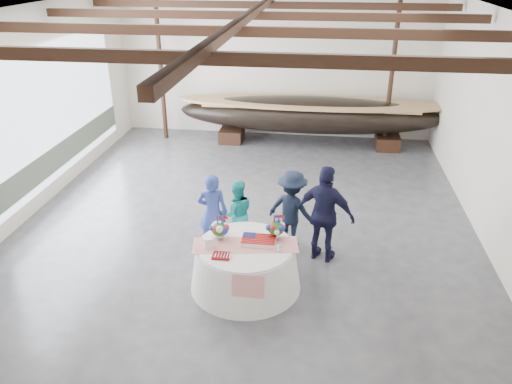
# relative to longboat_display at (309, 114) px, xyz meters

# --- Properties ---
(floor) EXTENTS (10.00, 12.00, 0.01)m
(floor) POSITION_rel_longboat_display_xyz_m (-1.15, -5.10, -0.98)
(floor) COLOR #3D3D42
(floor) RESTS_ON ground
(wall_back) EXTENTS (10.00, 0.02, 4.50)m
(wall_back) POSITION_rel_longboat_display_xyz_m (-1.15, 0.90, 1.27)
(wall_back) COLOR silver
(wall_back) RESTS_ON ground
(wall_front) EXTENTS (10.00, 0.02, 4.50)m
(wall_front) POSITION_rel_longboat_display_xyz_m (-1.15, -11.10, 1.27)
(wall_front) COLOR silver
(wall_front) RESTS_ON ground
(wall_left) EXTENTS (0.02, 12.00, 4.50)m
(wall_left) POSITION_rel_longboat_display_xyz_m (-6.15, -5.10, 1.27)
(wall_left) COLOR silver
(wall_left) RESTS_ON ground
(wall_right) EXTENTS (0.02, 12.00, 4.50)m
(wall_right) POSITION_rel_longboat_display_xyz_m (3.85, -5.10, 1.27)
(wall_right) COLOR silver
(wall_right) RESTS_ON ground
(ceiling) EXTENTS (10.00, 12.00, 0.01)m
(ceiling) POSITION_rel_longboat_display_xyz_m (-1.15, -5.10, 3.52)
(ceiling) COLOR white
(ceiling) RESTS_ON wall_back
(pavilion_structure) EXTENTS (9.80, 11.76, 4.50)m
(pavilion_structure) POSITION_rel_longboat_display_xyz_m (-1.15, -4.24, 3.02)
(pavilion_structure) COLOR black
(pavilion_structure) RESTS_ON ground
(open_bay) EXTENTS (0.03, 7.00, 3.20)m
(open_bay) POSITION_rel_longboat_display_xyz_m (-6.10, -4.10, 0.85)
(open_bay) COLOR silver
(open_bay) RESTS_ON ground
(longboat_display) EXTENTS (8.18, 1.64, 1.53)m
(longboat_display) POSITION_rel_longboat_display_xyz_m (0.00, 0.00, 0.00)
(longboat_display) COLOR black
(longboat_display) RESTS_ON ground
(banquet_table) EXTENTS (2.00, 2.00, 0.86)m
(banquet_table) POSITION_rel_longboat_display_xyz_m (-0.82, -7.66, -0.55)
(banquet_table) COLOR white
(banquet_table) RESTS_ON ground
(tabletop_items) EXTENTS (1.91, 0.99, 0.40)m
(tabletop_items) POSITION_rel_longboat_display_xyz_m (-0.85, -7.50, 0.02)
(tabletop_items) COLOR #B71214
(tabletop_items) RESTS_ON banquet_table
(guest_woman_blue) EXTENTS (0.63, 0.43, 1.66)m
(guest_woman_blue) POSITION_rel_longboat_display_xyz_m (-1.66, -6.50, -0.15)
(guest_woman_blue) COLOR navy
(guest_woman_blue) RESTS_ON ground
(guest_woman_teal) EXTENTS (0.84, 0.74, 1.44)m
(guest_woman_teal) POSITION_rel_longboat_display_xyz_m (-1.21, -6.27, -0.26)
(guest_woman_teal) COLOR teal
(guest_woman_teal) RESTS_ON ground
(guest_man_left) EXTENTS (1.22, 1.00, 1.65)m
(guest_man_left) POSITION_rel_longboat_display_xyz_m (-0.11, -6.14, -0.16)
(guest_man_left) COLOR black
(guest_man_left) RESTS_ON ground
(guest_man_right) EXTENTS (1.25, 0.85, 1.97)m
(guest_man_right) POSITION_rel_longboat_display_xyz_m (0.55, -6.57, 0.01)
(guest_man_right) COLOR black
(guest_man_right) RESTS_ON ground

